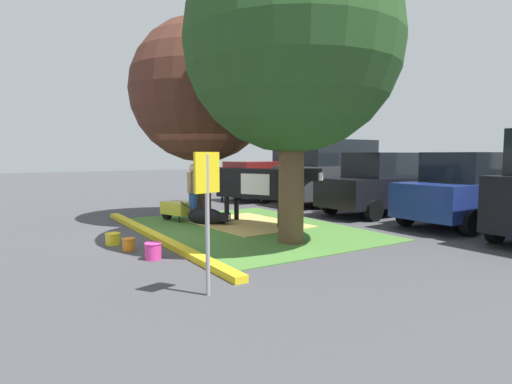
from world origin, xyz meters
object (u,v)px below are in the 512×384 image
(shade_tree_left, at_px, (202,91))
(bucket_yellow, at_px, (113,239))
(suv_dark_grey, at_px, (334,172))
(calf_lying, at_px, (206,217))
(parking_sign, at_px, (207,195))
(bucket_pink, at_px, (153,251))
(cow_holstein, at_px, (260,184))
(sedan_blue, at_px, (467,190))
(person_handler, at_px, (293,197))
(pickup_truck_maroon, at_px, (286,173))
(bucket_orange, at_px, (129,244))
(hatchback_white, at_px, (382,184))
(shade_tree_right, at_px, (292,44))
(person_visitor_near, at_px, (193,191))
(wheelbarrow, at_px, (177,208))

(shade_tree_left, xyz_separation_m, bucket_yellow, (2.13, -3.16, -3.67))
(suv_dark_grey, bearing_deg, calf_lying, -75.08)
(parking_sign, distance_m, bucket_pink, 2.66)
(parking_sign, bearing_deg, cow_holstein, 139.80)
(sedan_blue, bearing_deg, bucket_pink, -96.74)
(person_handler, bearing_deg, pickup_truck_maroon, 144.95)
(person_handler, relative_size, bucket_orange, 6.28)
(shade_tree_left, height_order, bucket_yellow, shade_tree_left)
(bucket_pink, height_order, suv_dark_grey, suv_dark_grey)
(hatchback_white, bearing_deg, calf_lying, -100.76)
(bucket_orange, xyz_separation_m, bucket_pink, (0.96, 0.20, 0.03))
(shade_tree_right, height_order, cow_holstein, shade_tree_right)
(shade_tree_left, relative_size, cow_holstein, 2.01)
(suv_dark_grey, height_order, sedan_blue, suv_dark_grey)
(parking_sign, distance_m, bucket_yellow, 4.24)
(hatchback_white, bearing_deg, cow_holstein, -93.56)
(bucket_orange, bearing_deg, hatchback_white, 95.49)
(bucket_yellow, bearing_deg, calf_lying, 113.19)
(person_handler, relative_size, pickup_truck_maroon, 0.31)
(suv_dark_grey, bearing_deg, parking_sign, -51.76)
(cow_holstein, distance_m, bucket_pink, 4.38)
(shade_tree_left, distance_m, shade_tree_right, 4.09)
(person_visitor_near, bearing_deg, wheelbarrow, -142.05)
(pickup_truck_maroon, distance_m, suv_dark_grey, 2.74)
(bucket_yellow, bearing_deg, suv_dark_grey, 107.57)
(shade_tree_left, xyz_separation_m, cow_holstein, (1.75, 0.92, -2.66))
(calf_lying, xyz_separation_m, suv_dark_grey, (-1.68, 6.30, 1.03))
(person_handler, relative_size, hatchback_white, 0.38)
(person_handler, xyz_separation_m, person_visitor_near, (-2.87, -1.42, -0.00))
(cow_holstein, height_order, parking_sign, parking_sign)
(shade_tree_right, distance_m, pickup_truck_maroon, 9.79)
(hatchback_white, bearing_deg, pickup_truck_maroon, 178.71)
(person_handler, bearing_deg, parking_sign, -51.67)
(person_visitor_near, height_order, bucket_orange, person_visitor_near)
(person_handler, bearing_deg, bucket_yellow, -104.17)
(sedan_blue, bearing_deg, wheelbarrow, -127.15)
(cow_holstein, distance_m, bucket_yellow, 4.22)
(parking_sign, height_order, pickup_truck_maroon, pickup_truck_maroon)
(bucket_yellow, distance_m, bucket_pink, 1.71)
(bucket_orange, height_order, bucket_pink, bucket_pink)
(wheelbarrow, bearing_deg, calf_lying, 23.26)
(cow_holstein, xyz_separation_m, person_handler, (1.43, 0.05, -0.24))
(shade_tree_left, xyz_separation_m, wheelbarrow, (-0.11, -0.78, -3.42))
(shade_tree_right, xyz_separation_m, bucket_pink, (-0.24, -3.05, -4.14))
(calf_lying, distance_m, wheelbarrow, 1.13)
(shade_tree_right, distance_m, person_visitor_near, 5.10)
(parking_sign, distance_m, suv_dark_grey, 11.18)
(wheelbarrow, distance_m, bucket_yellow, 3.28)
(parking_sign, height_order, bucket_pink, parking_sign)
(calf_lying, xyz_separation_m, wheelbarrow, (-1.03, -0.44, 0.15))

